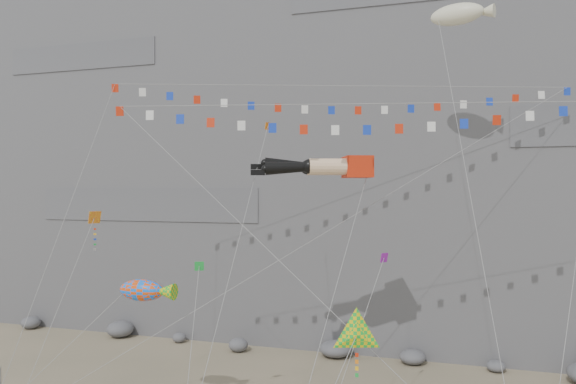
% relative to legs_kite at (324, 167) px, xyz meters
% --- Properties ---
extents(cliff, '(80.00, 28.00, 50.00)m').
position_rel_legs_kite_xyz_m(cliff, '(-1.69, 25.59, 10.29)').
color(cliff, slate).
rests_on(cliff, ground).
extents(talus_boulders, '(60.00, 3.00, 1.20)m').
position_rel_legs_kite_xyz_m(talus_boulders, '(-1.69, 10.59, -14.11)').
color(talus_boulders, slate).
rests_on(talus_boulders, ground).
extents(legs_kite, '(7.51, 15.93, 20.66)m').
position_rel_legs_kite_xyz_m(legs_kite, '(0.00, 0.00, 0.00)').
color(legs_kite, red).
rests_on(legs_kite, ground).
extents(flag_banner_upper, '(31.33, 19.39, 29.83)m').
position_rel_legs_kite_xyz_m(flag_banner_upper, '(0.33, 4.29, 5.67)').
color(flag_banner_upper, red).
rests_on(flag_banner_upper, ground).
extents(flag_banner_lower, '(25.94, 9.51, 21.23)m').
position_rel_legs_kite_xyz_m(flag_banner_lower, '(2.08, -2.04, 3.42)').
color(flag_banner_lower, red).
rests_on(flag_banner_lower, ground).
extents(harlequin_kite, '(2.13, 6.69, 13.05)m').
position_rel_legs_kite_xyz_m(harlequin_kite, '(-13.31, -4.29, -3.12)').
color(harlequin_kite, red).
rests_on(harlequin_kite, ground).
extents(fish_windsock, '(9.76, 4.86, 11.57)m').
position_rel_legs_kite_xyz_m(fish_windsock, '(-9.39, -5.28, -7.11)').
color(fish_windsock, '#EC480C').
rests_on(fish_windsock, ground).
extents(delta_kite, '(3.61, 7.75, 10.12)m').
position_rel_legs_kite_xyz_m(delta_kite, '(3.61, -8.54, -7.85)').
color(delta_kite, yellow).
rests_on(delta_kite, ground).
extents(blimp_windsock, '(5.37, 15.45, 28.56)m').
position_rel_legs_kite_xyz_m(blimp_windsock, '(7.63, 4.67, 9.90)').
color(blimp_windsock, beige).
rests_on(blimp_windsock, ground).
extents(small_kite_a, '(1.50, 15.01, 22.66)m').
position_rel_legs_kite_xyz_m(small_kite_a, '(-4.08, 0.89, 2.31)').
color(small_kite_a, orange).
rests_on(small_kite_a, ground).
extents(small_kite_b, '(2.62, 12.58, 15.29)m').
position_rel_legs_kite_xyz_m(small_kite_b, '(3.76, -1.27, -5.38)').
color(small_kite_b, purple).
rests_on(small_kite_b, ground).
extents(small_kite_c, '(3.61, 8.71, 12.46)m').
position_rel_legs_kite_xyz_m(small_kite_c, '(-5.91, -4.99, -5.77)').
color(small_kite_c, green).
rests_on(small_kite_c, ground).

